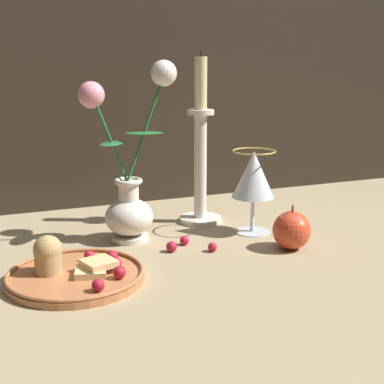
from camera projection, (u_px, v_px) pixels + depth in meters
name	position (u px, v px, depth m)	size (l,w,h in m)	color
ground_plane	(184.00, 245.00, 0.98)	(2.40, 2.40, 0.00)	#9E8966
vase	(129.00, 184.00, 0.99)	(0.18, 0.09, 0.33)	silver
plate_with_pastries	(73.00, 271.00, 0.82)	(0.21, 0.21, 0.07)	#B77042
wine_glass	(253.00, 177.00, 1.03)	(0.08, 0.08, 0.16)	silver
candlestick	(200.00, 158.00, 1.09)	(0.09, 0.09, 0.35)	silver
apple_beside_vase	(292.00, 230.00, 0.95)	(0.07, 0.07, 0.08)	#D14223
berry_near_plate	(172.00, 247.00, 0.94)	(0.02, 0.02, 0.02)	#AD192D
berry_front_center	(213.00, 247.00, 0.94)	(0.02, 0.02, 0.02)	#AD192D
berry_by_glass_stem	(182.00, 240.00, 0.98)	(0.02, 0.02, 0.02)	#AD192D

